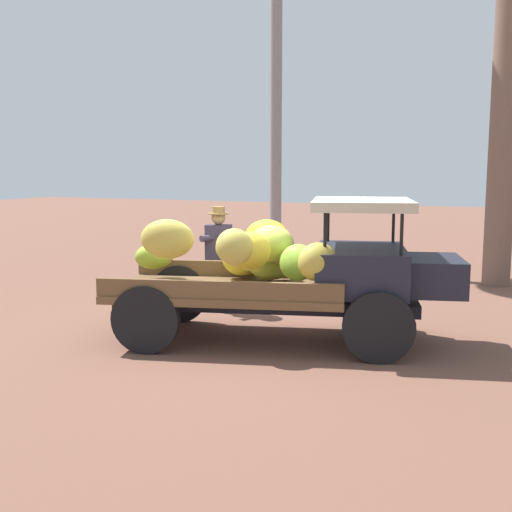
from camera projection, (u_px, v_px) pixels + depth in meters
name	position (u px, v px, depth m)	size (l,w,h in m)	color
ground_plane	(266.00, 336.00, 8.57)	(60.00, 60.00, 0.00)	brown
truck	(295.00, 270.00, 8.19)	(4.66, 2.68, 1.86)	#20202D
farmer	(219.00, 252.00, 9.93)	(0.54, 0.50, 1.66)	#344643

